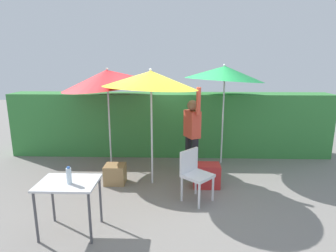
{
  "coord_description": "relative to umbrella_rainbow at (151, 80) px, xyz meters",
  "views": [
    {
      "loc": [
        0.17,
        -5.23,
        2.38
      ],
      "look_at": [
        0.0,
        0.3,
        1.1
      ],
      "focal_mm": 30.19,
      "sensor_mm": 36.0,
      "label": 1
    }
  ],
  "objects": [
    {
      "name": "hedge_row",
      "position": [
        0.31,
        1.84,
        -1.25
      ],
      "size": [
        8.0,
        0.7,
        1.59
      ],
      "primitive_type": "cube",
      "color": "#38843D",
      "rests_on": "ground_plane"
    },
    {
      "name": "bottle_water",
      "position": [
        -0.96,
        -1.74,
        -1.17
      ],
      "size": [
        0.07,
        0.07,
        0.24
      ],
      "color": "silver",
      "rests_on": "folding_table"
    },
    {
      "name": "crate_cardboard",
      "position": [
        -0.73,
        -0.04,
        -1.85
      ],
      "size": [
        0.4,
        0.36,
        0.38
      ],
      "primitive_type": "cube",
      "color": "#9E7A4C",
      "rests_on": "ground_plane"
    },
    {
      "name": "person_vendor",
      "position": [
        0.8,
        0.49,
        -1.11
      ],
      "size": [
        0.36,
        0.53,
        1.88
      ],
      "color": "black",
      "rests_on": "ground_plane"
    },
    {
      "name": "cooler_box",
      "position": [
        1.06,
        -0.14,
        -1.82
      ],
      "size": [
        0.51,
        0.34,
        0.45
      ],
      "primitive_type": "cube",
      "color": "red",
      "rests_on": "ground_plane"
    },
    {
      "name": "chair_plastic",
      "position": [
        0.79,
        -0.67,
        -1.53
      ],
      "size": [
        0.62,
        0.62,
        0.89
      ],
      "color": "silver",
      "rests_on": "ground_plane"
    },
    {
      "name": "umbrella_yellow",
      "position": [
        1.54,
        1.2,
        0.07
      ],
      "size": [
        1.81,
        1.8,
        2.36
      ],
      "color": "silver",
      "rests_on": "ground_plane"
    },
    {
      "name": "folding_table",
      "position": [
        -1.01,
        -1.69,
        -1.38
      ],
      "size": [
        0.8,
        0.6,
        0.76
      ],
      "color": "#4C4C51",
      "rests_on": "ground_plane"
    },
    {
      "name": "ground_plane",
      "position": [
        0.31,
        -0.01,
        -2.04
      ],
      "size": [
        24.0,
        24.0,
        0.0
      ],
      "primitive_type": "plane",
      "color": "gray"
    },
    {
      "name": "umbrella_rainbow",
      "position": [
        0.0,
        0.0,
        0.0
      ],
      "size": [
        1.79,
        1.79,
        2.27
      ],
      "color": "silver",
      "rests_on": "ground_plane"
    },
    {
      "name": "umbrella_orange",
      "position": [
        -1.04,
        0.97,
        -0.03
      ],
      "size": [
        2.06,
        2.03,
        2.33
      ],
      "color": "silver",
      "rests_on": "ground_plane"
    }
  ]
}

